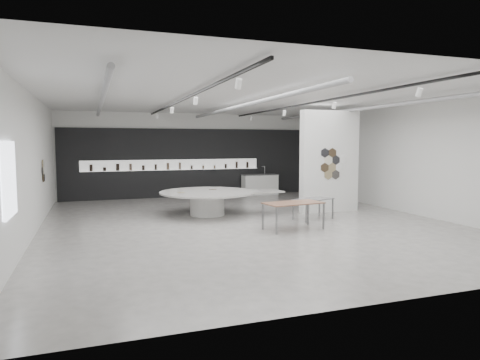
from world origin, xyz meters
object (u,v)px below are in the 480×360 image
object	(u,v)px
display_island	(209,200)
sample_table_stone	(313,200)
kitchen_counter	(260,184)
partition_column	(329,162)
sample_table_wood	(293,204)

from	to	relation	value
display_island	sample_table_stone	bearing A→B (deg)	-33.71
kitchen_counter	sample_table_stone	bearing A→B (deg)	-96.67
display_island	kitchen_counter	world-z (taller)	kitchen_counter
partition_column	display_island	size ratio (longest dim) A/B	0.86
sample_table_wood	sample_table_stone	bearing A→B (deg)	43.13
display_island	kitchen_counter	xyz separation A→B (m)	(3.80, 4.82, -0.05)
partition_column	sample_table_wood	distance (m)	3.74
sample_table_wood	kitchen_counter	xyz separation A→B (m)	(2.17, 7.95, -0.24)
sample_table_stone	kitchen_counter	xyz separation A→B (m)	(0.84, 6.70, -0.13)
display_island	sample_table_wood	distance (m)	3.53
partition_column	display_island	world-z (taller)	partition_column
partition_column	sample_table_wood	bearing A→B (deg)	-137.01
kitchen_counter	partition_column	bearing A→B (deg)	-84.84
sample_table_wood	sample_table_stone	world-z (taller)	sample_table_wood
sample_table_stone	display_island	bearing A→B (deg)	147.55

